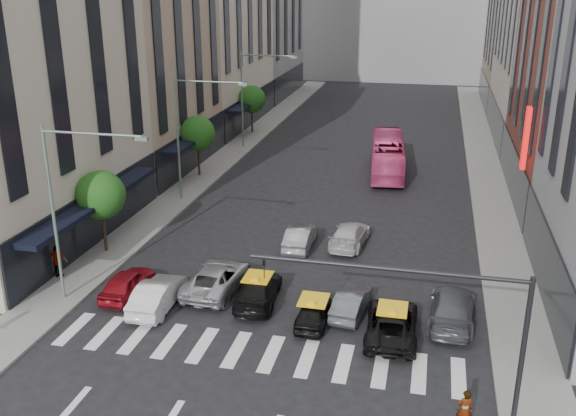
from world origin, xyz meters
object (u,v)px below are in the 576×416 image
Objects in this scene: car_red at (127,283)px; taxi_center at (313,312)px; streetlamp_mid at (189,123)px; car_white_front at (158,295)px; bus at (388,155)px; pedestrian_far at (58,261)px; streetlamp_far at (252,87)px; streetlamp_near at (68,192)px; taxi_left at (258,290)px.

car_red is 9.96m from taxi_center.
streetlamp_mid is 17.03m from car_white_front.
pedestrian_far is (-15.82, -24.52, -0.44)m from bus.
pedestrian_far is at bearing -10.57° from car_red.
streetlamp_mid is at bearing -90.00° from streetlamp_far.
bus is (13.33, 26.63, -4.39)m from streetlamp_near.
streetlamp_far is 31.27m from car_red.
bus is at bearing 63.42° from streetlamp_near.
taxi_center is (11.94, -15.46, -5.29)m from streetlamp_mid.
streetlamp_mid reaches higher than taxi_left.
car_white_front is at bearing 157.15° from pedestrian_far.
streetlamp_near is at bearing -90.00° from streetlamp_far.
streetlamp_mid is at bearing -81.73° from car_red.
streetlamp_near reaches higher than bus.
streetlamp_near is 5.71m from car_red.
streetlamp_mid reaches higher than pedestrian_far.
streetlamp_far is 2.00× the size of car_white_front.
car_red is at bearing -82.27° from streetlamp_mid.
taxi_left is at bearing -161.69° from car_white_front.
streetlamp_near is at bearing -90.00° from streetlamp_mid.
streetlamp_far reaches higher than pedestrian_far.
car_red is 0.91× the size of car_white_front.
car_white_front is at bearing -75.40° from streetlamp_mid.
streetlamp_far is at bearing -69.57° from taxi_center.
taxi_left is 11.30m from pedestrian_far.
streetlamp_mid is 0.83× the size of bus.
streetlamp_near is 13.07m from taxi_center.
car_white_front reaches higher than car_red.
pedestrian_far is at bearing 139.76° from streetlamp_near.
streetlamp_near is 30.10m from bus.
streetlamp_near and streetlamp_mid have the same top height.
bus is (13.33, -5.37, -4.39)m from streetlamp_far.
pedestrian_far is at bearing -5.45° from taxi_left.
streetlamp_mid is 2.50× the size of taxi_center.
taxi_center is at bearing 166.30° from pedestrian_far.
car_white_front is 6.84m from pedestrian_far.
streetlamp_far is at bearing 90.00° from streetlamp_mid.
car_red is (2.01, 1.23, -5.21)m from streetlamp_near.
streetlamp_mid reaches higher than taxi_center.
streetlamp_far is 30.38m from pedestrian_far.
streetlamp_far is at bearing -102.25° from pedestrian_far.
taxi_center is at bearing -52.32° from streetlamp_mid.
streetlamp_near is 2.20× the size of car_red.
car_white_front is 0.93× the size of taxi_left.
streetlamp_mid is 15.79m from car_red.
car_white_front is (4.09, -31.70, -5.16)m from streetlamp_far.
streetlamp_near reaches higher than car_white_front.
taxi_center is at bearing -179.83° from car_white_front.
bus is (13.33, 10.63, -4.39)m from streetlamp_mid.
streetlamp_mid is 17.33m from taxi_left.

